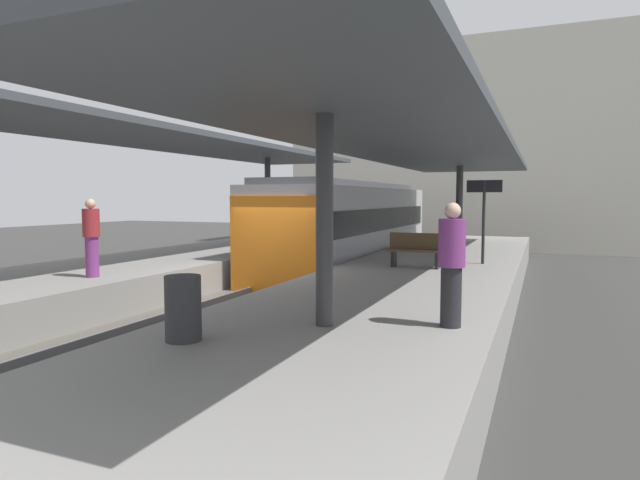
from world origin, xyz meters
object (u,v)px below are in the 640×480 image
(commuter_train, at_px, (351,226))
(litter_bin, at_px, (183,308))
(platform_sign, at_px, (484,202))
(passenger_mid_platform, at_px, (452,263))
(platform_bench, at_px, (416,249))
(passenger_near_bench, at_px, (91,236))

(commuter_train, bearing_deg, litter_bin, -79.35)
(platform_sign, bearing_deg, passenger_mid_platform, -87.50)
(platform_bench, bearing_deg, commuter_train, 124.06)
(platform_sign, bearing_deg, commuter_train, 142.29)
(platform_bench, height_order, passenger_mid_platform, passenger_mid_platform)
(commuter_train, relative_size, platform_bench, 8.77)
(platform_sign, xyz_separation_m, litter_bin, (-2.58, -9.39, -1.22))
(platform_bench, height_order, litter_bin, platform_bench)
(commuter_train, distance_m, platform_bench, 6.44)
(commuter_train, xyz_separation_m, platform_sign, (5.08, -3.93, 0.90))
(platform_bench, height_order, platform_sign, platform_sign)
(platform_bench, distance_m, passenger_near_bench, 7.63)
(platform_bench, xyz_separation_m, platform_sign, (1.48, 1.40, 1.16))
(platform_bench, relative_size, passenger_near_bench, 0.81)
(commuter_train, relative_size, passenger_mid_platform, 7.31)
(commuter_train, distance_m, litter_bin, 13.56)
(platform_sign, height_order, passenger_mid_platform, platform_sign)
(commuter_train, distance_m, passenger_near_bench, 10.08)
(litter_bin, distance_m, passenger_near_bench, 6.27)
(platform_sign, height_order, passenger_near_bench, platform_sign)
(litter_bin, bearing_deg, platform_bench, 82.15)
(platform_bench, xyz_separation_m, passenger_mid_platform, (1.80, -6.02, 0.41))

